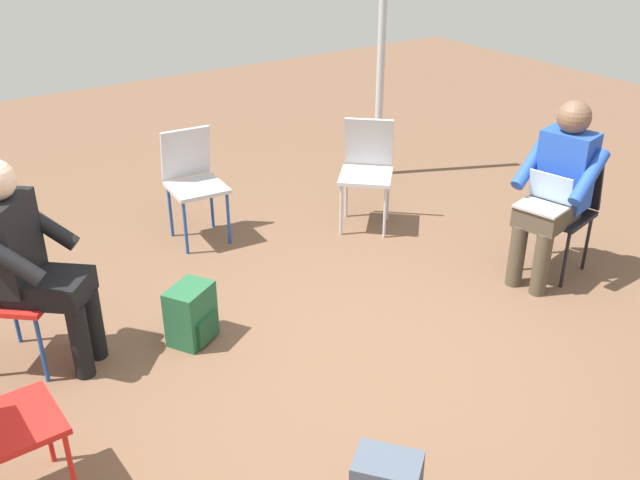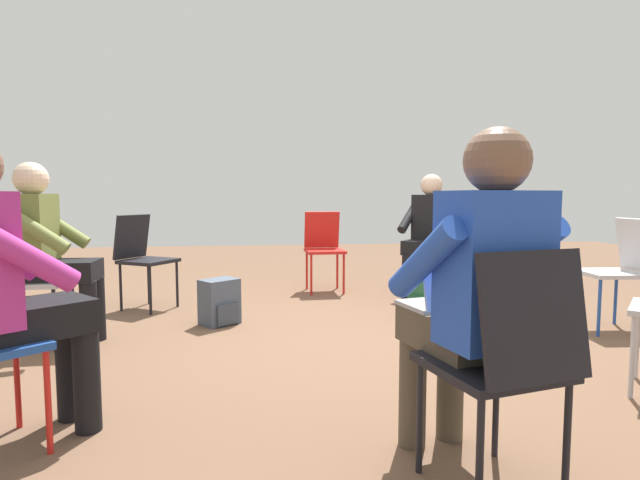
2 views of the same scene
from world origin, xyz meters
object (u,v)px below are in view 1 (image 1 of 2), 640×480
Objects in this scene: chair_east at (564,203)px; person_in_black at (27,256)px; chair_northwest at (5,286)px; person_with_laptop at (557,184)px; chair_north at (193,177)px; backpack_by_empty_chair at (191,317)px; chair_northeast at (367,166)px.

person_in_black is (-3.35, 0.90, 0.20)m from chair_east.
chair_northwest is 3.47m from person_with_laptop.
chair_north is at bearing 29.18° from person_with_laptop.
person_with_laptop is at bearing 137.01° from chair_north.
person_with_laptop reaches higher than chair_northwest.
chair_north is 2.70m from chair_east.
person_with_laptop is 3.44× the size of backpack_by_empty_chair.
chair_east is 2.36× the size of backpack_by_empty_chair.
person_with_laptop is at bearing 90.00° from chair_east.
person_with_laptop is (-0.17, -0.04, 0.20)m from chair_east.
chair_northwest is 2.36× the size of backpack_by_empty_chair.
chair_northeast is 2.71m from person_in_black.
chair_east is (1.92, -1.90, 0.00)m from chair_north.
person_in_black reaches higher than chair_north.
chair_northwest is 0.69× the size of person_with_laptop.
chair_northwest is 1.00× the size of chair_east.
person_with_laptop is at bearing -15.74° from backpack_by_empty_chair.
chair_northeast is at bearing 13.94° from chair_east.
person_with_laptop is 2.54m from backpack_by_empty_chair.
person_in_black is at bearing 60.70° from person_with_laptop.
backpack_by_empty_chair is at bearing 109.26° from chair_northwest.
chair_northwest and chair_east have the same top height.
chair_northeast is 1.00× the size of chair_northwest.
chair_northeast is 2.81m from chair_northwest.
chair_east is at bearing 115.15° from chair_northwest.
chair_east is at bearing 140.16° from chair_north.
chair_east is 2.65m from backpack_by_empty_chair.
chair_northeast is 0.69× the size of person_with_laptop.
chair_northwest is at bearing 59.54° from person_with_laptop.
person_with_laptop is 1.00× the size of person_in_black.
person_in_black is (-1.43, -1.00, 0.20)m from chair_north.
chair_north is at bearing 32.33° from chair_east.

